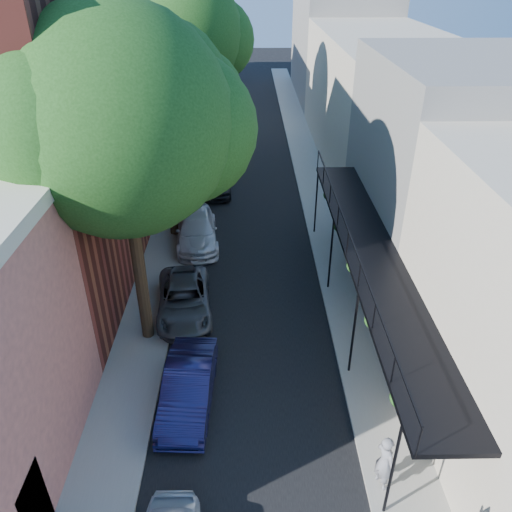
{
  "coord_description": "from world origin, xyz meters",
  "views": [
    {
      "loc": [
        -0.05,
        -4.46,
        12.1
      ],
      "look_at": [
        0.21,
        11.11,
        2.8
      ],
      "focal_mm": 35.0,
      "sensor_mm": 36.0,
      "label": 1
    }
  ],
  "objects_px": {
    "oak_mid": "(171,92)",
    "parked_car_b": "(188,387)",
    "parked_car_c": "(184,299)",
    "parked_car_d": "(197,230)",
    "oak_far": "(191,35)",
    "pedestrian": "(385,462)",
    "oak_near": "(136,125)",
    "parked_car_e": "(217,181)"
  },
  "relations": [
    {
      "from": "oak_mid",
      "to": "parked_car_b",
      "type": "xyz_separation_m",
      "value": [
        1.45,
        -11.46,
        -6.37
      ]
    },
    {
      "from": "parked_car_c",
      "to": "parked_car_d",
      "type": "distance_m",
      "value": 5.7
    },
    {
      "from": "oak_mid",
      "to": "parked_car_d",
      "type": "xyz_separation_m",
      "value": [
        0.82,
        -1.03,
        -6.36
      ]
    },
    {
      "from": "oak_far",
      "to": "pedestrian",
      "type": "height_order",
      "value": "oak_far"
    },
    {
      "from": "oak_far",
      "to": "parked_car_d",
      "type": "xyz_separation_m",
      "value": [
        0.75,
        -10.07,
        -7.56
      ]
    },
    {
      "from": "oak_near",
      "to": "pedestrian",
      "type": "height_order",
      "value": "oak_near"
    },
    {
      "from": "parked_car_b",
      "to": "pedestrian",
      "type": "bearing_deg",
      "value": -26.82
    },
    {
      "from": "oak_far",
      "to": "parked_car_c",
      "type": "xyz_separation_m",
      "value": [
        0.75,
        -15.77,
        -7.64
      ]
    },
    {
      "from": "oak_near",
      "to": "parked_car_d",
      "type": "bearing_deg",
      "value": 83.69
    },
    {
      "from": "oak_mid",
      "to": "parked_car_b",
      "type": "height_order",
      "value": "oak_mid"
    },
    {
      "from": "oak_mid",
      "to": "parked_car_d",
      "type": "distance_m",
      "value": 6.49
    },
    {
      "from": "oak_mid",
      "to": "pedestrian",
      "type": "relative_size",
      "value": 5.84
    },
    {
      "from": "parked_car_c",
      "to": "pedestrian",
      "type": "bearing_deg",
      "value": -58.38
    },
    {
      "from": "parked_car_c",
      "to": "oak_near",
      "type": "bearing_deg",
      "value": -127.94
    },
    {
      "from": "parked_car_b",
      "to": "parked_car_e",
      "type": "bearing_deg",
      "value": 92.21
    },
    {
      "from": "parked_car_b",
      "to": "parked_car_e",
      "type": "relative_size",
      "value": 1.01
    },
    {
      "from": "oak_far",
      "to": "parked_car_e",
      "type": "bearing_deg",
      "value": -69.29
    },
    {
      "from": "parked_car_c",
      "to": "parked_car_e",
      "type": "distance_m",
      "value": 11.98
    },
    {
      "from": "parked_car_e",
      "to": "parked_car_c",
      "type": "bearing_deg",
      "value": -95.75
    },
    {
      "from": "oak_mid",
      "to": "parked_car_b",
      "type": "relative_size",
      "value": 2.46
    },
    {
      "from": "parked_car_d",
      "to": "parked_car_e",
      "type": "distance_m",
      "value": 6.3
    },
    {
      "from": "parked_car_e",
      "to": "pedestrian",
      "type": "xyz_separation_m",
      "value": [
        5.31,
        -19.69,
        0.29
      ]
    },
    {
      "from": "parked_car_e",
      "to": "pedestrian",
      "type": "distance_m",
      "value": 20.4
    },
    {
      "from": "oak_near",
      "to": "parked_car_d",
      "type": "xyz_separation_m",
      "value": [
        0.77,
        6.94,
        -7.18
      ]
    },
    {
      "from": "oak_far",
      "to": "parked_car_d",
      "type": "relative_size",
      "value": 2.47
    },
    {
      "from": "oak_near",
      "to": "parked_car_b",
      "type": "relative_size",
      "value": 2.76
    },
    {
      "from": "oak_mid",
      "to": "parked_car_b",
      "type": "bearing_deg",
      "value": -82.78
    },
    {
      "from": "oak_mid",
      "to": "parked_car_d",
      "type": "height_order",
      "value": "oak_mid"
    },
    {
      "from": "parked_car_d",
      "to": "parked_car_e",
      "type": "height_order",
      "value": "same"
    },
    {
      "from": "parked_car_c",
      "to": "parked_car_d",
      "type": "xyz_separation_m",
      "value": [
        0.0,
        5.7,
        0.08
      ]
    },
    {
      "from": "oak_near",
      "to": "oak_far",
      "type": "xyz_separation_m",
      "value": [
        0.01,
        17.01,
        0.38
      ]
    },
    {
      "from": "oak_mid",
      "to": "parked_car_d",
      "type": "bearing_deg",
      "value": -51.64
    },
    {
      "from": "parked_car_d",
      "to": "parked_car_e",
      "type": "relative_size",
      "value": 1.17
    },
    {
      "from": "parked_car_b",
      "to": "parked_car_c",
      "type": "relative_size",
      "value": 0.93
    },
    {
      "from": "oak_near",
      "to": "parked_car_e",
      "type": "height_order",
      "value": "oak_near"
    },
    {
      "from": "oak_far",
      "to": "parked_car_e",
      "type": "xyz_separation_m",
      "value": [
        1.44,
        -3.81,
        -7.56
      ]
    },
    {
      "from": "parked_car_c",
      "to": "oak_mid",
      "type": "bearing_deg",
      "value": 90.76
    },
    {
      "from": "parked_car_d",
      "to": "pedestrian",
      "type": "height_order",
      "value": "pedestrian"
    },
    {
      "from": "oak_mid",
      "to": "parked_car_e",
      "type": "height_order",
      "value": "oak_mid"
    },
    {
      "from": "parked_car_e",
      "to": "pedestrian",
      "type": "height_order",
      "value": "pedestrian"
    },
    {
      "from": "oak_far",
      "to": "parked_car_c",
      "type": "height_order",
      "value": "oak_far"
    },
    {
      "from": "oak_near",
      "to": "oak_mid",
      "type": "relative_size",
      "value": 1.12
    }
  ]
}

